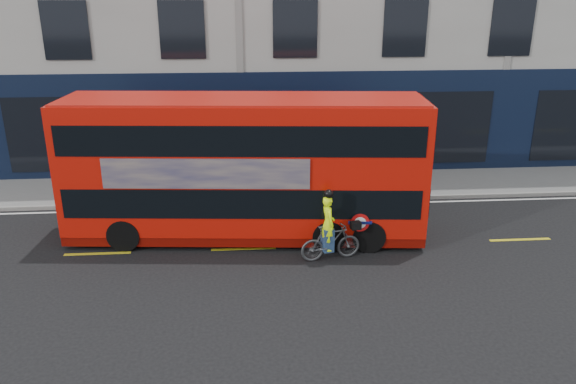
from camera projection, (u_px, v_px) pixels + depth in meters
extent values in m
plane|color=black|center=(244.00, 274.00, 14.27)|extent=(120.00, 120.00, 0.00)
cube|color=gray|center=(243.00, 188.00, 20.35)|extent=(60.00, 3.00, 0.12)
cube|color=gray|center=(243.00, 202.00, 18.94)|extent=(60.00, 0.12, 0.13)
cube|color=black|center=(242.00, 126.00, 21.08)|extent=(50.00, 0.08, 4.00)
cube|color=silver|center=(243.00, 207.00, 18.68)|extent=(58.00, 0.10, 0.01)
cube|color=red|center=(244.00, 163.00, 15.81)|extent=(10.20, 3.16, 3.60)
cube|color=#630903|center=(246.00, 227.00, 16.47)|extent=(10.20, 3.11, 0.27)
cube|color=black|center=(245.00, 190.00, 16.08)|extent=(9.80, 3.16, 0.82)
cube|color=black|center=(243.00, 131.00, 15.49)|extent=(9.80, 3.16, 0.82)
cube|color=#A3130B|center=(242.00, 99.00, 15.19)|extent=(9.99, 3.05, 0.07)
cube|color=black|center=(421.00, 191.00, 16.02)|extent=(0.22, 2.05, 0.82)
cube|color=black|center=(426.00, 132.00, 15.43)|extent=(0.22, 2.05, 0.82)
cube|color=black|center=(70.00, 189.00, 16.13)|extent=(0.22, 2.05, 0.82)
cube|color=gray|center=(206.00, 174.00, 14.69)|extent=(5.46, 0.52, 0.82)
cylinder|color=red|center=(360.00, 223.00, 15.11)|extent=(0.51, 0.06, 0.51)
cylinder|color=white|center=(360.00, 223.00, 15.11)|extent=(0.33, 0.05, 0.33)
cube|color=#0C1459|center=(360.00, 223.00, 15.10)|extent=(0.64, 0.08, 0.08)
cylinder|color=black|center=(364.00, 221.00, 16.37)|extent=(1.11, 2.40, 0.91)
cylinder|color=black|center=(327.00, 221.00, 16.38)|extent=(1.11, 2.40, 0.91)
cylinder|color=black|center=(134.00, 220.00, 16.44)|extent=(1.11, 2.40, 0.91)
imported|color=#45474A|center=(331.00, 242.00, 14.92)|extent=(1.71, 0.76, 0.99)
imported|color=#D2FF0B|center=(328.00, 223.00, 14.70)|extent=(0.45, 0.60, 1.48)
cube|color=black|center=(356.00, 225.00, 14.94)|extent=(0.29, 0.25, 0.20)
cube|color=navy|center=(328.00, 239.00, 14.86)|extent=(0.34, 0.39, 0.65)
sphere|color=black|center=(329.00, 194.00, 14.42)|extent=(0.24, 0.24, 0.24)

